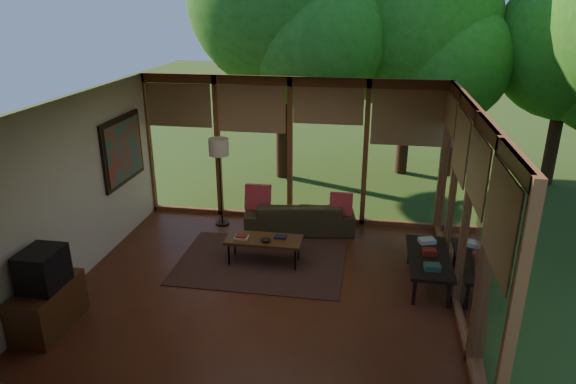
% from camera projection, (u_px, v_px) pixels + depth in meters
% --- Properties ---
extents(floor, '(5.50, 5.50, 0.00)m').
position_uv_depth(floor, '(262.00, 285.00, 7.59)').
color(floor, '#5E2A18').
rests_on(floor, ground).
extents(ceiling, '(5.50, 5.50, 0.00)m').
position_uv_depth(ceiling, '(259.00, 104.00, 6.64)').
color(ceiling, silver).
rests_on(ceiling, ground).
extents(wall_left, '(0.04, 5.00, 2.70)m').
position_uv_depth(wall_left, '(78.00, 189.00, 7.54)').
color(wall_left, beige).
rests_on(wall_left, ground).
extents(wall_front, '(5.50, 0.04, 2.70)m').
position_uv_depth(wall_front, '(204.00, 297.00, 4.81)').
color(wall_front, beige).
rests_on(wall_front, ground).
extents(window_wall_back, '(5.50, 0.12, 2.70)m').
position_uv_depth(window_wall_back, '(290.00, 151.00, 9.42)').
color(window_wall_back, brown).
rests_on(window_wall_back, ground).
extents(window_wall_right, '(0.12, 5.00, 2.70)m').
position_uv_depth(window_wall_right, '(467.00, 213.00, 6.69)').
color(window_wall_right, brown).
rests_on(window_wall_right, ground).
extents(tree_ne, '(3.85, 3.85, 5.36)m').
position_uv_depth(tree_ne, '(412.00, 25.00, 11.40)').
color(tree_ne, '#3D2016').
rests_on(tree_ne, ground).
extents(tree_far, '(3.17, 3.17, 4.66)m').
position_uv_depth(tree_far, '(571.00, 45.00, 10.71)').
color(tree_far, '#3D2016').
rests_on(tree_far, ground).
extents(rug, '(2.64, 1.87, 0.01)m').
position_uv_depth(rug, '(261.00, 262.00, 8.23)').
color(rug, brown).
rests_on(rug, floor).
extents(sofa, '(2.05, 1.06, 0.57)m').
position_uv_depth(sofa, '(299.00, 216.00, 9.30)').
color(sofa, '#39321C').
rests_on(sofa, floor).
extents(pillow_left, '(0.46, 0.24, 0.48)m').
position_uv_depth(pillow_left, '(258.00, 198.00, 9.25)').
color(pillow_left, maroon).
rests_on(pillow_left, sofa).
extents(pillow_right, '(0.40, 0.21, 0.42)m').
position_uv_depth(pillow_right, '(341.00, 204.00, 9.03)').
color(pillow_right, maroon).
rests_on(pillow_right, sofa).
extents(ct_book_lower, '(0.22, 0.17, 0.03)m').
position_uv_depth(ct_book_lower, '(241.00, 237.00, 8.09)').
color(ct_book_lower, beige).
rests_on(ct_book_lower, coffee_table).
extents(ct_book_upper, '(0.17, 0.13, 0.03)m').
position_uv_depth(ct_book_upper, '(241.00, 236.00, 8.08)').
color(ct_book_upper, maroon).
rests_on(ct_book_upper, coffee_table).
extents(ct_book_side, '(0.19, 0.15, 0.03)m').
position_uv_depth(ct_book_side, '(280.00, 237.00, 8.12)').
color(ct_book_side, black).
rests_on(ct_book_side, coffee_table).
extents(ct_bowl, '(0.16, 0.16, 0.07)m').
position_uv_depth(ct_bowl, '(266.00, 240.00, 7.98)').
color(ct_bowl, black).
rests_on(ct_bowl, coffee_table).
extents(media_cabinet, '(0.50, 1.00, 0.60)m').
position_uv_depth(media_cabinet, '(48.00, 307.00, 6.53)').
color(media_cabinet, '#532F16').
rests_on(media_cabinet, floor).
extents(television, '(0.45, 0.55, 0.50)m').
position_uv_depth(television, '(43.00, 269.00, 6.33)').
color(television, black).
rests_on(television, media_cabinet).
extents(console_book_a, '(0.23, 0.18, 0.08)m').
position_uv_depth(console_book_a, '(432.00, 267.00, 7.09)').
color(console_book_a, '#2D4F3F').
rests_on(console_book_a, side_console).
extents(console_book_b, '(0.21, 0.16, 0.09)m').
position_uv_depth(console_book_b, '(429.00, 252.00, 7.51)').
color(console_book_b, maroon).
rests_on(console_book_b, side_console).
extents(console_book_c, '(0.28, 0.24, 0.07)m').
position_uv_depth(console_book_c, '(427.00, 241.00, 7.88)').
color(console_book_c, beige).
rests_on(console_book_c, side_console).
extents(floor_lamp, '(0.36, 0.36, 1.65)m').
position_uv_depth(floor_lamp, '(219.00, 152.00, 9.15)').
color(floor_lamp, black).
rests_on(floor_lamp, floor).
extents(coffee_table, '(1.20, 0.50, 0.43)m').
position_uv_depth(coffee_table, '(264.00, 241.00, 8.10)').
color(coffee_table, '#532F16').
rests_on(coffee_table, floor).
extents(side_console, '(0.60, 1.40, 0.46)m').
position_uv_depth(side_console, '(429.00, 259.00, 7.49)').
color(side_console, black).
rests_on(side_console, floor).
extents(wall_painting, '(0.06, 1.35, 1.15)m').
position_uv_depth(wall_painting, '(123.00, 150.00, 8.76)').
color(wall_painting, black).
rests_on(wall_painting, wall_left).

